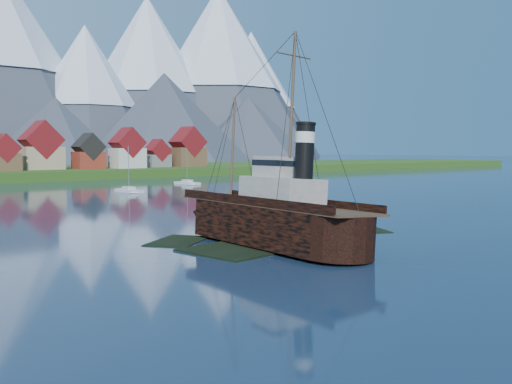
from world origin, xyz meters
TOP-DOWN VIEW (x-y plane):
  - ground at (0.00, 0.00)m, footprint 1400.00×1400.00m
  - shoal at (1.78, 2.15)m, footprint 31.71×21.24m
  - tugboat_wreck at (-2.73, -1.10)m, footprint 6.90×29.72m
  - sailboat_d at (72.58, 77.16)m, footprint 6.94×9.35m
  - sailboat_e at (46.79, 92.57)m, footprint 3.50×9.69m
  - sailboat_f at (19.50, 75.03)m, footprint 3.21×9.65m

SIDE VIEW (x-z plane):
  - shoal at x=1.78m, z-range -0.92..0.22m
  - ground at x=0.00m, z-range 0.00..0.00m
  - sailboat_e at x=46.79m, z-range -5.25..5.73m
  - sailboat_f at x=19.50m, z-range -5.53..6.05m
  - sailboat_d at x=72.58m, z-range -6.18..6.77m
  - tugboat_wreck at x=-2.73m, z-range -8.82..14.74m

